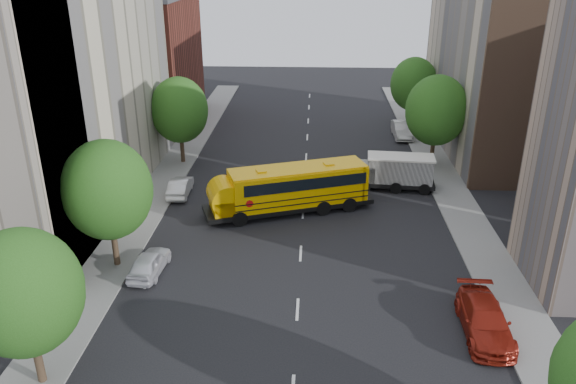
# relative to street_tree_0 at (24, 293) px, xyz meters

# --- Properties ---
(ground) EXTENTS (120.00, 120.00, 0.00)m
(ground) POSITION_rel_street_tree_0_xyz_m (11.00, 14.00, -4.64)
(ground) COLOR black
(ground) RESTS_ON ground
(sidewalk_left) EXTENTS (3.00, 80.00, 0.12)m
(sidewalk_left) POSITION_rel_street_tree_0_xyz_m (-0.50, 19.00, -4.58)
(sidewalk_left) COLOR slate
(sidewalk_left) RESTS_ON ground
(sidewalk_right) EXTENTS (3.00, 80.00, 0.12)m
(sidewalk_right) POSITION_rel_street_tree_0_xyz_m (22.50, 19.00, -4.58)
(sidewalk_right) COLOR slate
(sidewalk_right) RESTS_ON ground
(lane_markings) EXTENTS (0.15, 64.00, 0.01)m
(lane_markings) POSITION_rel_street_tree_0_xyz_m (11.00, 24.00, -4.64)
(lane_markings) COLOR silver
(lane_markings) RESTS_ON ground
(building_left_cream) EXTENTS (10.00, 26.00, 20.00)m
(building_left_cream) POSITION_rel_street_tree_0_xyz_m (-7.00, 20.00, 5.36)
(building_left_cream) COLOR beige
(building_left_cream) RESTS_ON ground
(building_left_redbrick) EXTENTS (10.00, 15.00, 13.00)m
(building_left_redbrick) POSITION_rel_street_tree_0_xyz_m (-7.00, 42.00, 1.86)
(building_left_redbrick) COLOR maroon
(building_left_redbrick) RESTS_ON ground
(building_right_far) EXTENTS (10.00, 22.00, 18.00)m
(building_right_far) POSITION_rel_street_tree_0_xyz_m (29.00, 34.00, 4.36)
(building_right_far) COLOR beige
(building_right_far) RESTS_ON ground
(building_right_sidewall) EXTENTS (10.10, 0.30, 18.00)m
(building_right_sidewall) POSITION_rel_street_tree_0_xyz_m (29.00, 23.00, 4.36)
(building_right_sidewall) COLOR brown
(building_right_sidewall) RESTS_ON ground
(street_tree_0) EXTENTS (4.80, 4.80, 7.41)m
(street_tree_0) POSITION_rel_street_tree_0_xyz_m (0.00, 0.00, 0.00)
(street_tree_0) COLOR #38281C
(street_tree_0) RESTS_ON ground
(street_tree_1) EXTENTS (5.12, 5.12, 7.90)m
(street_tree_1) POSITION_rel_street_tree_0_xyz_m (0.00, 10.00, 0.31)
(street_tree_1) COLOR #38281C
(street_tree_1) RESTS_ON ground
(street_tree_2) EXTENTS (4.99, 4.99, 7.71)m
(street_tree_2) POSITION_rel_street_tree_0_xyz_m (0.00, 28.00, 0.19)
(street_tree_2) COLOR #38281C
(street_tree_2) RESTS_ON ground
(street_tree_4) EXTENTS (5.25, 5.25, 8.10)m
(street_tree_4) POSITION_rel_street_tree_0_xyz_m (22.00, 28.00, 0.43)
(street_tree_4) COLOR #38281C
(street_tree_4) RESTS_ON ground
(street_tree_5) EXTENTS (4.86, 4.86, 7.51)m
(street_tree_5) POSITION_rel_street_tree_0_xyz_m (22.00, 40.00, 0.06)
(street_tree_5) COLOR #38281C
(street_tree_5) RESTS_ON ground
(school_bus) EXTENTS (12.43, 6.72, 3.45)m
(school_bus) POSITION_rel_street_tree_0_xyz_m (9.85, 18.08, -2.71)
(school_bus) COLOR black
(school_bus) RESTS_ON ground
(safari_truck) EXTENTS (6.59, 2.88, 2.75)m
(safari_truck) POSITION_rel_street_tree_0_xyz_m (18.10, 22.91, -3.19)
(safari_truck) COLOR black
(safari_truck) RESTS_ON ground
(parked_car_0) EXTENTS (1.92, 4.13, 1.37)m
(parked_car_0) POSITION_rel_street_tree_0_xyz_m (2.20, 9.25, -3.96)
(parked_car_0) COLOR silver
(parked_car_0) RESTS_ON ground
(parked_car_1) EXTENTS (1.57, 4.14, 1.35)m
(parked_car_1) POSITION_rel_street_tree_0_xyz_m (1.40, 20.82, -3.97)
(parked_car_1) COLOR silver
(parked_car_1) RESTS_ON ground
(parked_car_3) EXTENTS (2.33, 5.40, 1.55)m
(parked_car_3) POSITION_rel_street_tree_0_xyz_m (20.26, 4.46, -3.87)
(parked_car_3) COLOR maroon
(parked_car_3) RESTS_ON ground
(parked_car_5) EXTENTS (1.74, 4.82, 1.58)m
(parked_car_5) POSITION_rel_street_tree_0_xyz_m (20.60, 36.52, -3.85)
(parked_car_5) COLOR #AAA9A4
(parked_car_5) RESTS_ON ground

